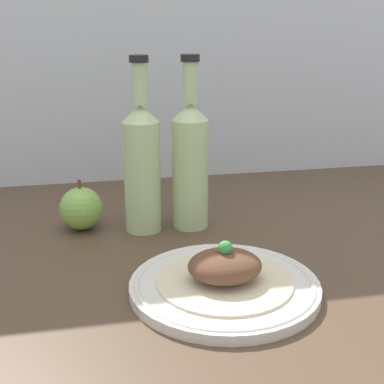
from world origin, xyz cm
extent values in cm
cube|color=brown|center=(0.00, 0.00, -2.00)|extent=(180.00, 110.00, 4.00)
cube|color=silver|center=(0.00, 53.50, 40.00)|extent=(180.00, 3.00, 80.00)
cylinder|color=silver|center=(3.99, -5.13, 0.74)|extent=(26.69, 26.69, 1.48)
torus|color=silver|center=(3.99, -5.13, 1.25)|extent=(25.59, 25.59, 1.03)
cylinder|color=beige|center=(3.99, -5.13, 1.68)|extent=(19.11, 19.11, 0.40)
ellipsoid|color=brown|center=(3.99, -5.13, 3.99)|extent=(10.37, 8.81, 4.22)
sphere|color=green|center=(3.99, -5.13, 6.71)|extent=(2.02, 2.02, 2.02)
cylinder|color=#B7D18E|center=(-4.38, 20.39, 9.87)|extent=(6.53, 6.53, 19.74)
cone|color=#B7D18E|center=(-4.38, 20.39, 21.21)|extent=(6.53, 6.53, 2.94)
cylinder|color=#B7D18E|center=(-4.38, 20.39, 26.14)|extent=(2.61, 2.61, 6.93)
cylinder|color=black|center=(-4.38, 20.39, 30.20)|extent=(3.26, 3.26, 1.20)
cylinder|color=#B7D18E|center=(4.26, 20.39, 9.87)|extent=(6.53, 6.53, 19.74)
cone|color=#B7D18E|center=(4.26, 20.39, 21.21)|extent=(6.53, 6.53, 2.94)
cylinder|color=#B7D18E|center=(4.26, 20.39, 26.14)|extent=(2.61, 2.61, 6.93)
cylinder|color=black|center=(4.26, 20.39, 30.20)|extent=(3.26, 3.26, 1.20)
sphere|color=#84B74C|center=(-15.33, 22.89, 3.89)|extent=(7.77, 7.77, 7.77)
cylinder|color=brown|center=(-15.33, 22.89, 8.39)|extent=(0.62, 0.62, 1.75)
camera|label=1|loc=(-13.87, -69.80, 36.67)|focal=50.00mm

